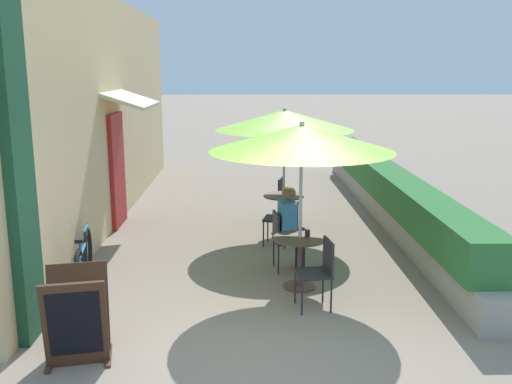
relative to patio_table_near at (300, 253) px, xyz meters
The scene contains 16 objects.
ground_plane 2.15m from the patio_table_near, 109.64° to the right, with size 120.00×120.00×0.00m, color gray.
cafe_facade_wall 5.15m from the patio_table_near, 131.48° to the left, with size 0.98×11.54×4.20m.
planter_hedge 4.23m from the patio_table_near, 61.05° to the left, with size 0.60×10.54×1.01m.
patio_table_near is the anchor object (origin of this frame).
patio_umbrella_near 1.53m from the patio_table_near, 75.96° to the left, with size 2.39×2.39×2.24m.
cafe_chair_near_left 0.70m from the patio_table_near, 104.40° to the left, with size 0.45×0.45×0.87m.
seated_patron_near_left 0.73m from the patio_table_near, 95.26° to the left, with size 0.44×0.37×1.25m.
cafe_chair_near_right 0.70m from the patio_table_near, 75.60° to the right, with size 0.45×0.45×0.87m.
coffee_cup_near 0.28m from the patio_table_near, 20.73° to the left, with size 0.07×0.07×0.09m.
patio_table_mid 2.58m from the patio_table_near, 90.88° to the left, with size 0.72×0.72×0.70m.
patio_umbrella_mid 3.00m from the patio_table_near, 90.88° to the left, with size 2.39×2.39×2.24m.
cafe_chair_mid_left 1.89m from the patio_table_near, 94.02° to the left, with size 0.48×0.48×0.87m.
cafe_chair_mid_right 3.28m from the patio_table_near, 89.07° to the left, with size 0.48×0.48×0.87m.
coffee_cup_mid 2.67m from the patio_table_near, 89.53° to the left, with size 0.07×0.07×0.09m.
bicycle_leaning 2.91m from the patio_table_near, behind, with size 0.33×1.68×0.77m.
menu_board 3.08m from the patio_table_near, 141.67° to the right, with size 0.72×0.74×0.94m.
Camera 1 is at (-0.03, -5.27, 2.89)m, focal length 40.00 mm.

